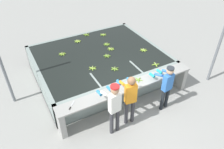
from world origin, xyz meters
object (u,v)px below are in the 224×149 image
Objects in this scene: worker_0 at (114,105)px; banana_bunch_floating_2 at (62,54)px; banana_bunch_floating_4 at (93,68)px; support_post_left at (0,61)px; banana_bunch_ledge_0 at (138,80)px; banana_bunch_floating_8 at (111,49)px; banana_bunch_floating_0 at (144,50)px; knife_0 at (71,106)px; banana_bunch_floating_7 at (156,64)px; banana_bunch_floating_1 at (78,41)px; banana_bunch_floating_10 at (107,56)px; worker_2 at (166,84)px; worker_1 at (130,96)px; banana_bunch_floating_6 at (103,35)px; support_post_right at (220,42)px; banana_bunch_floating_3 at (115,69)px; banana_bunch_floating_9 at (107,44)px; banana_bunch_ledge_1 at (171,69)px; banana_bunch_floating_5 at (87,35)px.

worker_0 reaches higher than banana_bunch_floating_2.
support_post_left reaches higher than banana_bunch_floating_4.
banana_bunch_floating_8 is at bearing 85.46° from banana_bunch_ledge_0.
banana_bunch_floating_0 is 1.01× the size of knife_0.
knife_0 is at bearing -171.10° from banana_bunch_floating_7.
banana_bunch_floating_0 and banana_bunch_floating_1 have the same top height.
banana_bunch_floating_4 is (0.60, -1.36, 0.00)m from banana_bunch_floating_2.
banana_bunch_ledge_0 reaches higher than banana_bunch_floating_10.
worker_2 reaches higher than banana_bunch_ledge_0.
banana_bunch_floating_1 is at bearing 108.76° from worker_2.
worker_1 is 3.85m from banana_bunch_floating_1.
banana_bunch_floating_1 is (-1.32, 3.88, -0.03)m from worker_2.
banana_bunch_floating_4 is 1.00× the size of banana_bunch_floating_6.
banana_bunch_floating_6 is at bearing 55.02° from banana_bunch_floating_4.
banana_bunch_floating_2 is 5.50m from support_post_right.
banana_bunch_floating_1 and banana_bunch_floating_3 have the same top height.
worker_1 reaches higher than banana_bunch_floating_8.
banana_bunch_floating_9 is 0.86m from banana_bunch_floating_10.
banana_bunch_floating_1 is 2.02m from banana_bunch_floating_4.
worker_0 reaches higher than banana_bunch_ledge_1.
worker_2 reaches higher than banana_bunch_floating_1.
worker_0 is 0.57m from worker_1.
banana_bunch_floating_9 is at bearing -4.62° from banana_bunch_floating_2.
support_post_right is (2.59, -3.60, 0.69)m from banana_bunch_floating_6.
worker_2 is at bearing -82.54° from banana_bunch_floating_9.
banana_bunch_floating_7 is 0.54m from banana_bunch_ledge_1.
banana_bunch_floating_3 is (0.90, 1.56, -0.12)m from worker_0.
banana_bunch_floating_7 is 4.88m from support_post_left.
knife_0 is (-0.65, -2.70, -0.01)m from banana_bunch_floating_2.
support_post_left is (-4.02, -1.31, 0.69)m from banana_bunch_floating_6.
banana_bunch_ledge_0 is 0.98× the size of banana_bunch_ledge_1.
banana_bunch_floating_6 is at bearing 82.25° from banana_bunch_ledge_0.
banana_bunch_floating_0 is 1.00× the size of banana_bunch_floating_3.
banana_bunch_floating_5 is at bearing 61.03° from knife_0.
banana_bunch_floating_9 is (0.54, 1.60, -0.00)m from banana_bunch_floating_3.
banana_bunch_floating_10 is at bearing 66.47° from worker_0.
knife_0 is (-2.03, -1.79, -0.01)m from banana_bunch_floating_10.
knife_0 is at bearing -138.54° from banana_bunch_floating_10.
banana_bunch_floating_1 is 3.67m from knife_0.
banana_bunch_floating_3 is 0.85m from banana_bunch_floating_10.
worker_0 is 0.53× the size of support_post_left.
support_post_right is (3.72, 0.28, 0.58)m from worker_1.
support_post_right is at bearing -19.08° from support_post_left.
banana_bunch_floating_3 is 0.09× the size of support_post_right.
support_post_left reaches higher than knife_0.
knife_0 is at bearing -137.87° from banana_bunch_floating_8.
banana_bunch_floating_7 is 1.01× the size of knife_0.
banana_bunch_floating_1 and banana_bunch_floating_10 have the same top height.
worker_0 is 1.07× the size of worker_2.
banana_bunch_floating_4 is 1.83m from knife_0.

